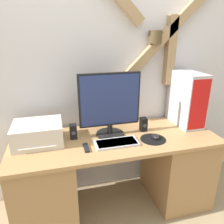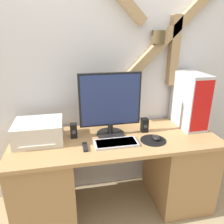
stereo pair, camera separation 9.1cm
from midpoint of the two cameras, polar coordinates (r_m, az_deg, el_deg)
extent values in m
cube|color=silver|center=(2.02, 0.14, 14.32)|extent=(6.40, 0.05, 2.70)
cube|color=#9E7F56|center=(2.17, 17.01, 14.93)|extent=(0.08, 0.08, 0.62)
cube|color=#9E7F56|center=(2.12, 15.28, 18.32)|extent=(1.04, 0.08, 1.04)
cylinder|color=#4C3D23|center=(2.07, 13.28, 18.54)|extent=(0.12, 0.12, 0.11)
cube|color=tan|center=(1.86, 2.49, -7.19)|extent=(1.72, 0.64, 0.03)
cube|color=#A4794B|center=(2.02, -15.62, -17.66)|extent=(0.48, 0.59, 0.69)
cube|color=#A4794B|center=(2.25, 18.05, -13.53)|extent=(0.48, 0.59, 0.69)
cylinder|color=black|center=(1.90, 0.96, -5.72)|extent=(0.24, 0.24, 0.02)
cylinder|color=black|center=(1.88, 0.97, -4.26)|extent=(0.04, 0.04, 0.09)
cube|color=black|center=(1.79, 0.96, 3.22)|extent=(0.52, 0.03, 0.45)
cube|color=navy|center=(1.78, 1.07, 3.06)|extent=(0.48, 0.01, 0.42)
cube|color=silver|center=(1.75, 2.57, -8.14)|extent=(0.34, 0.16, 0.02)
cube|color=white|center=(1.75, 2.58, -7.99)|extent=(0.32, 0.14, 0.01)
cylinder|color=black|center=(1.85, 12.13, -7.25)|extent=(0.21, 0.21, 0.00)
ellipsoid|color=black|center=(1.85, 12.78, -6.55)|extent=(0.06, 0.09, 0.03)
cube|color=#B2B2B7|center=(2.15, 20.76, 2.96)|extent=(0.19, 0.40, 0.50)
cube|color=red|center=(1.99, 23.61, 1.27)|extent=(0.17, 0.01, 0.45)
cube|color=beige|center=(1.85, -17.21, -4.87)|extent=(0.38, 0.31, 0.17)
cube|color=white|center=(1.78, -17.30, -7.50)|extent=(0.26, 0.14, 0.01)
cube|color=black|center=(1.85, -8.61, -4.83)|extent=(0.06, 0.06, 0.12)
cylinder|color=#47474C|center=(1.82, -8.54, -5.27)|extent=(0.03, 0.00, 0.03)
cube|color=black|center=(1.96, 9.81, -3.40)|extent=(0.06, 0.06, 0.12)
cylinder|color=#47474C|center=(1.94, 10.16, -3.79)|extent=(0.03, 0.00, 0.03)
cube|color=black|center=(1.70, -5.48, -9.11)|extent=(0.04, 0.13, 0.02)
camera|label=1|loc=(0.05, -88.50, 0.56)|focal=35.00mm
camera|label=2|loc=(0.05, 91.50, -0.56)|focal=35.00mm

